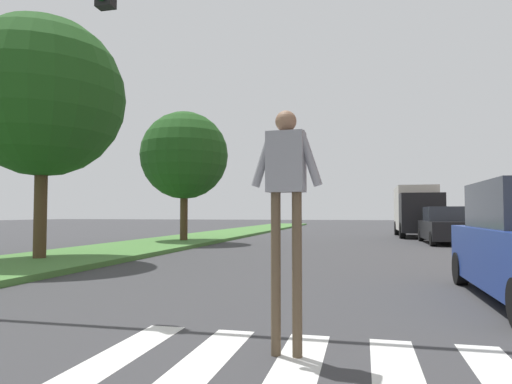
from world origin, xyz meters
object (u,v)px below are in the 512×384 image
(tree_mid, at_px, (43,97))
(pedestrian_performer, at_px, (286,191))
(sedan_midblock, at_px, (444,227))
(tree_far, at_px, (184,156))
(sedan_distant, at_px, (413,222))
(traffic_light_gantry, at_px, (109,25))
(truck_box_delivery, at_px, (417,210))

(tree_mid, bearing_deg, pedestrian_performer, -39.22)
(sedan_midblock, bearing_deg, tree_mid, -138.09)
(tree_far, xyz_separation_m, pedestrian_performer, (7.60, -15.85, -2.54))
(tree_mid, bearing_deg, sedan_distant, 62.54)
(pedestrian_performer, bearing_deg, sedan_distant, 82.00)
(traffic_light_gantry, relative_size, sedan_distant, 2.41)
(traffic_light_gantry, xyz_separation_m, pedestrian_performer, (3.13, -1.76, -2.75))
(traffic_light_gantry, xyz_separation_m, truck_box_delivery, (7.09, 22.87, -2.78))
(tree_far, height_order, pedestrian_performer, tree_far)
(tree_mid, relative_size, tree_far, 1.14)
(sedan_distant, bearing_deg, tree_far, -127.88)
(traffic_light_gantry, xyz_separation_m, sedan_distant, (7.53, 29.50, -3.64))
(sedan_midblock, bearing_deg, sedan_distant, 90.37)
(tree_far, relative_size, truck_box_delivery, 0.99)
(tree_mid, relative_size, truck_box_delivery, 1.14)
(tree_far, distance_m, traffic_light_gantry, 14.78)
(tree_mid, distance_m, traffic_light_gantry, 7.24)
(pedestrian_performer, relative_size, sedan_distant, 0.58)
(tree_far, relative_size, sedan_midblock, 1.35)
(traffic_light_gantry, bearing_deg, sedan_distant, 75.69)
(sedan_midblock, xyz_separation_m, truck_box_delivery, (-0.52, 6.35, 0.83))
(tree_far, xyz_separation_m, traffic_light_gantry, (4.47, -14.08, 0.21))
(tree_mid, height_order, truck_box_delivery, tree_mid)
(tree_far, distance_m, truck_box_delivery, 14.74)
(pedestrian_performer, xyz_separation_m, sedan_midblock, (4.48, 18.28, -0.86))
(tree_far, distance_m, sedan_distant, 19.83)
(traffic_light_gantry, xyz_separation_m, sedan_midblock, (7.61, 16.52, -3.61))
(pedestrian_performer, bearing_deg, tree_far, 115.62)
(tree_mid, xyz_separation_m, traffic_light_gantry, (5.19, -5.03, -0.42))
(tree_far, distance_m, sedan_midblock, 12.78)
(truck_box_delivery, bearing_deg, traffic_light_gantry, -107.22)
(pedestrian_performer, height_order, sedan_midblock, pedestrian_performer)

